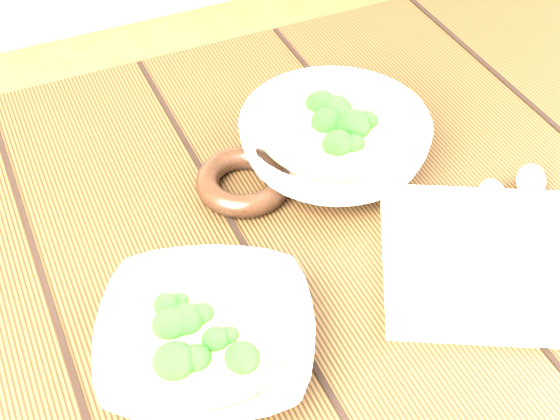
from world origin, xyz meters
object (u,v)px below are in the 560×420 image
at_px(table, 274,329).
at_px(trivet, 244,181).
at_px(soup_bowl_back, 334,142).
at_px(soup_bowl_front, 206,339).
at_px(napkin, 506,261).

height_order(table, trivet, trivet).
distance_m(table, soup_bowl_back, 0.22).
distance_m(soup_bowl_front, soup_bowl_back, 0.29).
bearing_deg(trivet, soup_bowl_back, -3.06).
relative_size(soup_bowl_front, napkin, 1.03).
relative_size(soup_bowl_back, napkin, 0.99).
bearing_deg(soup_bowl_front, table, 39.73).
bearing_deg(trivet, napkin, -47.11).
bearing_deg(soup_bowl_back, napkin, -66.57).
bearing_deg(soup_bowl_front, trivet, 59.06).
relative_size(trivet, napkin, 0.43).
relative_size(soup_bowl_front, trivet, 2.38).
xyz_separation_m(soup_bowl_back, trivet, (-0.11, 0.01, -0.02)).
relative_size(table, soup_bowl_back, 4.96).
relative_size(table, napkin, 4.89).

